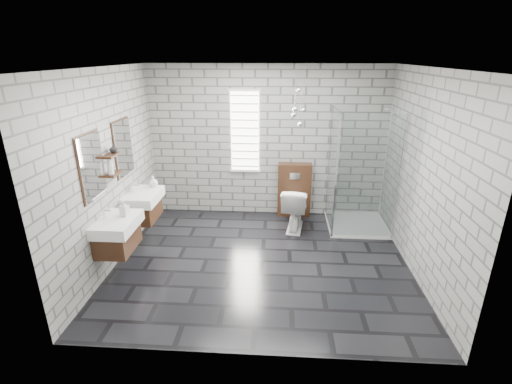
# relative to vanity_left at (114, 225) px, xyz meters

# --- Properties ---
(floor) EXTENTS (4.20, 3.60, 0.02)m
(floor) POSITION_rel_vanity_left_xyz_m (1.91, 0.48, -0.77)
(floor) COLOR black
(floor) RESTS_ON ground
(ceiling) EXTENTS (4.20, 3.60, 0.02)m
(ceiling) POSITION_rel_vanity_left_xyz_m (1.91, 0.48, 1.95)
(ceiling) COLOR white
(ceiling) RESTS_ON wall_back
(wall_back) EXTENTS (4.20, 0.02, 2.70)m
(wall_back) POSITION_rel_vanity_left_xyz_m (1.91, 2.29, 0.59)
(wall_back) COLOR gray
(wall_back) RESTS_ON floor
(wall_front) EXTENTS (4.20, 0.02, 2.70)m
(wall_front) POSITION_rel_vanity_left_xyz_m (1.91, -1.33, 0.59)
(wall_front) COLOR gray
(wall_front) RESTS_ON floor
(wall_left) EXTENTS (0.02, 3.60, 2.70)m
(wall_left) POSITION_rel_vanity_left_xyz_m (-0.20, 0.48, 0.59)
(wall_left) COLOR gray
(wall_left) RESTS_ON floor
(wall_right) EXTENTS (0.02, 3.60, 2.70)m
(wall_right) POSITION_rel_vanity_left_xyz_m (4.02, 0.48, 0.59)
(wall_right) COLOR gray
(wall_right) RESTS_ON floor
(vanity_left) EXTENTS (0.47, 0.70, 1.57)m
(vanity_left) POSITION_rel_vanity_left_xyz_m (0.00, 0.00, 0.00)
(vanity_left) COLOR #3D2212
(vanity_left) RESTS_ON wall_left
(vanity_right) EXTENTS (0.47, 0.70, 1.57)m
(vanity_right) POSITION_rel_vanity_left_xyz_m (0.00, 0.97, 0.00)
(vanity_right) COLOR #3D2212
(vanity_right) RESTS_ON wall_left
(shelf_lower) EXTENTS (0.14, 0.30, 0.03)m
(shelf_lower) POSITION_rel_vanity_left_xyz_m (-0.12, 0.43, 0.56)
(shelf_lower) COLOR #3D2212
(shelf_lower) RESTS_ON wall_left
(shelf_upper) EXTENTS (0.14, 0.30, 0.03)m
(shelf_upper) POSITION_rel_vanity_left_xyz_m (-0.12, 0.43, 0.82)
(shelf_upper) COLOR #3D2212
(shelf_upper) RESTS_ON wall_left
(window) EXTENTS (0.56, 0.05, 1.48)m
(window) POSITION_rel_vanity_left_xyz_m (1.51, 2.27, 0.79)
(window) COLOR white
(window) RESTS_ON wall_back
(cistern_panel) EXTENTS (0.60, 0.20, 1.00)m
(cistern_panel) POSITION_rel_vanity_left_xyz_m (2.42, 2.18, -0.26)
(cistern_panel) COLOR #3D2212
(cistern_panel) RESTS_ON floor
(flush_plate) EXTENTS (0.18, 0.01, 0.12)m
(flush_plate) POSITION_rel_vanity_left_xyz_m (2.42, 2.08, 0.04)
(flush_plate) COLOR silver
(flush_plate) RESTS_ON cistern_panel
(shower_enclosure) EXTENTS (1.00, 1.00, 2.03)m
(shower_enclosure) POSITION_rel_vanity_left_xyz_m (3.41, 1.67, -0.25)
(shower_enclosure) COLOR white
(shower_enclosure) RESTS_ON floor
(pendant_cluster) EXTENTS (0.24, 0.25, 0.96)m
(pendant_cluster) POSITION_rel_vanity_left_xyz_m (2.42, 1.86, 1.26)
(pendant_cluster) COLOR silver
(pendant_cluster) RESTS_ON ceiling
(toilet) EXTENTS (0.52, 0.79, 0.75)m
(toilet) POSITION_rel_vanity_left_xyz_m (2.42, 1.63, -0.38)
(toilet) COLOR white
(toilet) RESTS_ON floor
(soap_bottle_a) EXTENTS (0.11, 0.12, 0.21)m
(soap_bottle_a) POSITION_rel_vanity_left_xyz_m (0.11, 0.11, 0.20)
(soap_bottle_a) COLOR #B2B2B2
(soap_bottle_a) RESTS_ON vanity_left
(soap_bottle_b) EXTENTS (0.18, 0.18, 0.18)m
(soap_bottle_b) POSITION_rel_vanity_left_xyz_m (0.13, 1.24, 0.18)
(soap_bottle_b) COLOR #B2B2B2
(soap_bottle_b) RESTS_ON vanity_right
(soap_bottle_c) EXTENTS (0.10, 0.10, 0.22)m
(soap_bottle_c) POSITION_rel_vanity_left_xyz_m (-0.11, 0.35, 0.69)
(soap_bottle_c) COLOR #B2B2B2
(soap_bottle_c) RESTS_ON shelf_lower
(vase) EXTENTS (0.14, 0.14, 0.11)m
(vase) POSITION_rel_vanity_left_xyz_m (-0.11, 0.52, 0.89)
(vase) COLOR #B2B2B2
(vase) RESTS_ON shelf_upper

